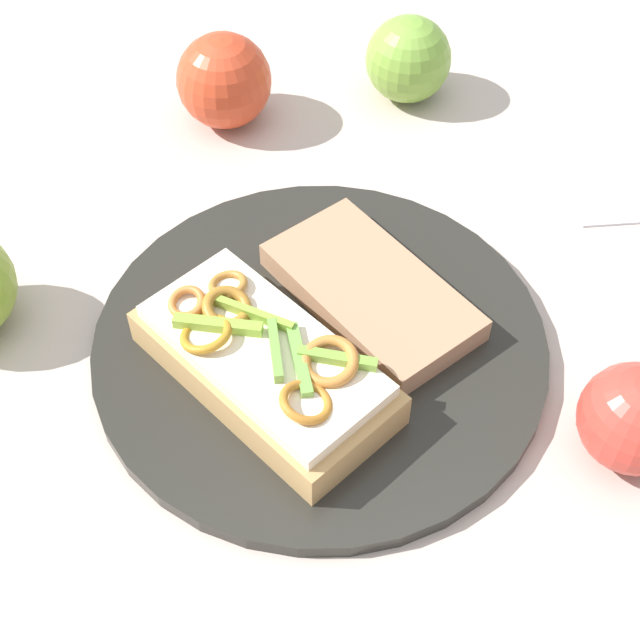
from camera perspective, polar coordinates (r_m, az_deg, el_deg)
The scene contains 7 objects.
ground_plane at distance 0.64m, azimuth 0.00°, elevation -1.81°, with size 2.00×2.00×0.00m, color #C2AEA1.
plate at distance 0.64m, azimuth 0.00°, elevation -1.49°, with size 0.31×0.31×0.01m, color #282621.
sandwich at distance 0.59m, azimuth -3.49°, elevation -2.57°, with size 0.18×0.19×0.05m.
bread_slice_side at distance 0.65m, azimuth 3.20°, elevation 1.79°, with size 0.16×0.08×0.02m, color tan.
apple_0 at distance 0.80m, azimuth -5.99°, elevation 14.59°, with size 0.08×0.08×0.08m, color #D34224.
apple_1 at distance 0.60m, azimuth 18.99°, elevation -5.81°, with size 0.07×0.07×0.07m, color red.
apple_2 at distance 0.83m, azimuth 5.51°, elevation 15.84°, with size 0.08×0.08×0.08m, color #78A83C.
Camera 1 is at (0.04, 0.39, 0.50)m, focal length 51.45 mm.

